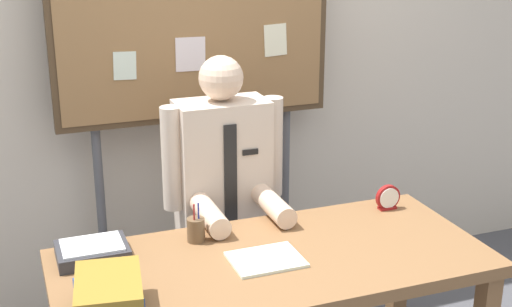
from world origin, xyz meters
TOP-DOWN VIEW (x-y plane):
  - back_wall at (0.00, 1.21)m, footprint 6.40×0.08m
  - desk at (0.00, 0.00)m, footprint 1.62×0.73m
  - person at (0.00, 0.59)m, footprint 0.55×0.56m
  - bulletin_board at (0.00, 1.00)m, footprint 1.34×0.09m
  - book_stack at (-0.64, -0.18)m, footprint 0.25×0.32m
  - open_notebook at (-0.04, -0.02)m, footprint 0.26×0.21m
  - desk_clock at (0.63, 0.25)m, footprint 0.11×0.04m
  - pen_holder at (-0.23, 0.23)m, footprint 0.07×0.07m
  - paper_tray at (-0.63, 0.23)m, footprint 0.26×0.20m

SIDE VIEW (x-z plane):
  - desk at x=0.00m, z-range 0.27..1.01m
  - person at x=0.00m, z-range -0.05..1.34m
  - open_notebook at x=-0.04m, z-range 0.74..0.75m
  - paper_tray at x=-0.63m, z-range 0.73..0.79m
  - pen_holder at x=-0.23m, z-range 0.70..0.86m
  - desk_clock at x=0.63m, z-range 0.73..0.84m
  - book_stack at x=-0.64m, z-range 0.74..0.87m
  - back_wall at x=0.00m, z-range 0.00..2.70m
  - bulletin_board at x=0.00m, z-range 0.47..2.61m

